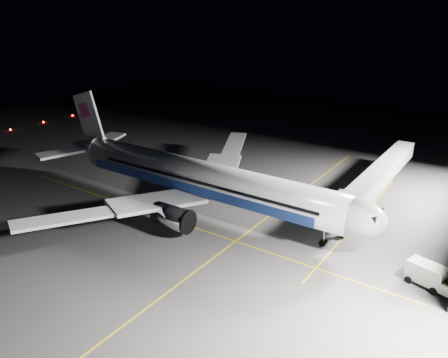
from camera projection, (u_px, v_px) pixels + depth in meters
name	position (u px, v px, depth m)	size (l,w,h in m)	color
ground	(204.00, 209.00, 70.74)	(200.00, 200.00, 0.00)	#4C4C4F
guide_line_main	(257.00, 225.00, 65.48)	(0.25, 80.00, 0.01)	gold
guide_line_cross	(180.00, 223.00, 66.13)	(70.00, 0.25, 0.01)	gold
guide_line_side	(358.00, 221.00, 66.85)	(0.25, 40.00, 0.01)	gold
airliner	(198.00, 178.00, 69.43)	(61.48, 54.22, 16.64)	silver
jet_bridge	(377.00, 177.00, 71.37)	(3.60, 34.40, 6.30)	#B2B2B7
service_truck	(431.00, 276.00, 50.43)	(5.83, 3.51, 2.80)	silver
baggage_tug	(231.00, 172.00, 84.09)	(3.16, 2.79, 1.96)	black
safety_cone_a	(227.00, 187.00, 78.63)	(0.43, 0.43, 0.65)	orange
safety_cone_b	(214.00, 198.00, 74.13)	(0.44, 0.44, 0.66)	orange
safety_cone_c	(213.00, 188.00, 78.25)	(0.39, 0.39, 0.59)	orange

